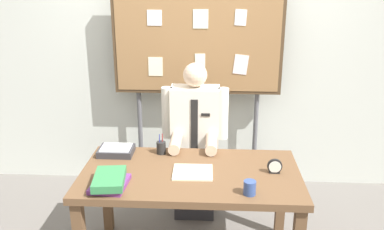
{
  "coord_description": "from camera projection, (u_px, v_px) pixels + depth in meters",
  "views": [
    {
      "loc": [
        0.15,
        -2.6,
        2.04
      ],
      "look_at": [
        0.0,
        0.2,
        1.07
      ],
      "focal_mm": 38.94,
      "sensor_mm": 36.0,
      "label": 1
    }
  ],
  "objects": [
    {
      "name": "bulletin_board",
      "position": [
        198.0,
        43.0,
        3.71
      ],
      "size": [
        1.52,
        0.09,
        1.96
      ],
      "color": "#4C3823",
      "rests_on": "ground_plane"
    },
    {
      "name": "paper_tray",
      "position": [
        116.0,
        151.0,
        3.17
      ],
      "size": [
        0.26,
        0.2,
        0.06
      ],
      "color": "#333338",
      "rests_on": "desk"
    },
    {
      "name": "coffee_mug",
      "position": [
        250.0,
        188.0,
        2.58
      ],
      "size": [
        0.08,
        0.08,
        0.09
      ],
      "primitive_type": "cylinder",
      "color": "#334C8C",
      "rests_on": "desk"
    },
    {
      "name": "desk",
      "position": [
        190.0,
        183.0,
        2.92
      ],
      "size": [
        1.52,
        0.81,
        0.72
      ],
      "color": "brown",
      "rests_on": "ground_plane"
    },
    {
      "name": "open_notebook",
      "position": [
        193.0,
        172.0,
        2.87
      ],
      "size": [
        0.28,
        0.24,
        0.01
      ],
      "primitive_type": "cube",
      "rotation": [
        0.0,
        0.0,
        0.02
      ],
      "color": "#F4EFCC",
      "rests_on": "desk"
    },
    {
      "name": "pen_holder",
      "position": [
        161.0,
        148.0,
        3.17
      ],
      "size": [
        0.07,
        0.07,
        0.16
      ],
      "color": "#262626",
      "rests_on": "desk"
    },
    {
      "name": "back_wall",
      "position": [
        198.0,
        49.0,
        3.93
      ],
      "size": [
        6.4,
        0.08,
        2.7
      ],
      "primitive_type": "cube",
      "color": "silver",
      "rests_on": "ground_plane"
    },
    {
      "name": "desk_clock",
      "position": [
        275.0,
        167.0,
        2.86
      ],
      "size": [
        0.1,
        0.04,
        0.1
      ],
      "color": "black",
      "rests_on": "desk"
    },
    {
      "name": "book_stack",
      "position": [
        110.0,
        181.0,
        2.68
      ],
      "size": [
        0.23,
        0.32,
        0.08
      ],
      "color": "#72337F",
      "rests_on": "desk"
    },
    {
      "name": "person",
      "position": [
        195.0,
        148.0,
        3.53
      ],
      "size": [
        0.55,
        0.56,
        1.36
      ],
      "color": "#2D2D33",
      "rests_on": "ground_plane"
    }
  ]
}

